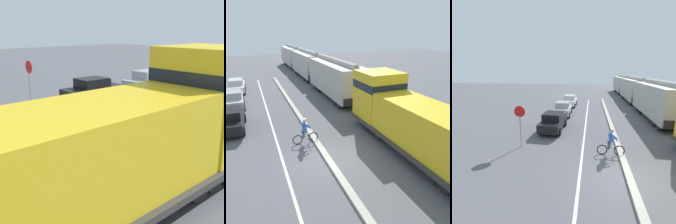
{
  "view_description": "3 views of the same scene",
  "coord_description": "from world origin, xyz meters",
  "views": [
    {
      "loc": [
        10.45,
        -6.05,
        4.78
      ],
      "look_at": [
        -0.02,
        3.48,
        0.92
      ],
      "focal_mm": 50.0,
      "sensor_mm": 36.0,
      "label": 1
    },
    {
      "loc": [
        -3.52,
        -10.11,
        6.95
      ],
      "look_at": [
        1.53,
        2.18,
        1.95
      ],
      "focal_mm": 35.0,
      "sensor_mm": 36.0,
      "label": 2
    },
    {
      "loc": [
        -1.98,
        -7.88,
        5.14
      ],
      "look_at": [
        -4.5,
        8.3,
        1.25
      ],
      "focal_mm": 28.0,
      "sensor_mm": 36.0,
      "label": 3
    }
  ],
  "objects": [
    {
      "name": "ground_plane",
      "position": [
        0.0,
        0.0,
        0.0
      ],
      "size": [
        120.0,
        120.0,
        0.0
      ],
      "primitive_type": "plane",
      "color": "#56565B"
    },
    {
      "name": "median_curb",
      "position": [
        0.0,
        6.0,
        0.08
      ],
      "size": [
        0.36,
        36.0,
        0.16
      ],
      "primitive_type": "cube",
      "color": "#B2AD9E",
      "rests_on": "ground"
    },
    {
      "name": "lane_stripe",
      "position": [
        -2.4,
        6.0,
        0.0
      ],
      "size": [
        0.14,
        36.0,
        0.01
      ],
      "primitive_type": "cube",
      "color": "silver",
      "rests_on": "ground"
    },
    {
      "name": "locomotive",
      "position": [
        5.14,
        -0.44,
        1.8
      ],
      "size": [
        3.1,
        11.61,
        4.2
      ],
      "color": "gold",
      "rests_on": "ground"
    },
    {
      "name": "parked_car_black",
      "position": [
        -5.17,
        6.53,
        0.82
      ],
      "size": [
        1.94,
        4.25,
        1.62
      ],
      "color": "black",
      "rests_on": "ground"
    },
    {
      "name": "parked_car_silver",
      "position": [
        -5.17,
        11.94,
        0.82
      ],
      "size": [
        1.92,
        4.24,
        1.62
      ],
      "color": "#B7BABF",
      "rests_on": "ground"
    },
    {
      "name": "parked_car_white",
      "position": [
        -5.04,
        17.6,
        0.82
      ],
      "size": [
        1.88,
        4.22,
        1.62
      ],
      "color": "silver",
      "rests_on": "ground"
    },
    {
      "name": "cyclist",
      "position": [
        -0.67,
        2.45,
        0.82
      ],
      "size": [
        1.71,
        0.48,
        1.71
      ],
      "color": "black",
      "rests_on": "ground"
    },
    {
      "name": "stop_sign",
      "position": [
        -6.63,
        2.78,
        2.02
      ],
      "size": [
        0.76,
        0.08,
        2.88
      ],
      "color": "gray",
      "rests_on": "ground"
    }
  ]
}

